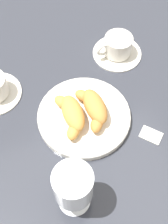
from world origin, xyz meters
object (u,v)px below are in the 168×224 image
Objects in this scene: sugar_packet at (151,135)px; pastry_plate at (84,116)px; croissant_small at (72,114)px; croissant_large at (94,107)px; juice_glass_left at (73,187)px; coffee_cup_near at (117,47)px.

pastry_plate is at bearing 11.11° from sugar_packet.
croissant_large is at bearing -88.30° from croissant_small.
juice_glass_left is at bearing 68.28° from sugar_packet.
pastry_plate is 1.67× the size of coffee_cup_near.
coffee_cup_near is 0.43m from juice_glass_left.
croissant_small is 0.25m from coffee_cup_near.
croissant_small reaches higher than pastry_plate.
sugar_packet is (-0.27, 0.02, -0.02)m from coffee_cup_near.
croissant_small is at bearing 91.78° from pastry_plate.
juice_glass_left is at bearing 156.33° from pastry_plate.
juice_glass_left is (-0.18, 0.08, 0.08)m from pastry_plate.
pastry_plate is at bearing 91.60° from croissant_large.
sugar_packet is (-0.09, -0.17, -0.03)m from croissant_small.
coffee_cup_near reaches higher than sugar_packet.
pastry_plate is 1.66× the size of croissant_large.
croissant_large and croissant_small have the same top height.
sugar_packet is at bearing -67.40° from juice_glass_left.
croissant_small is 0.19m from sugar_packet.
coffee_cup_near is at bearing -36.78° from croissant_large.
juice_glass_left reaches higher than croissant_large.
juice_glass_left is (-0.19, 0.11, 0.05)m from croissant_large.
juice_glass_left is at bearing 150.41° from croissant_large.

